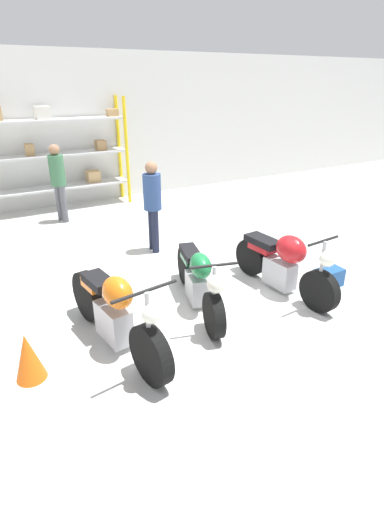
{
  "coord_description": "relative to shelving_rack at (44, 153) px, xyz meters",
  "views": [
    {
      "loc": [
        -2.47,
        -3.97,
        2.92
      ],
      "look_at": [
        0.0,
        0.4,
        0.7
      ],
      "focal_mm": 28.0,
      "sensor_mm": 36.0,
      "label": 1
    }
  ],
  "objects": [
    {
      "name": "ground_plane",
      "position": [
        0.83,
        -5.9,
        -1.38
      ],
      "size": [
        30.0,
        30.0,
        0.0
      ],
      "primitive_type": "plane",
      "color": "silver"
    },
    {
      "name": "back_wall",
      "position": [
        0.83,
        0.36,
        0.42
      ],
      "size": [
        30.0,
        0.08,
        3.6
      ],
      "color": "silver",
      "rests_on": "ground_plane"
    },
    {
      "name": "shelving_rack",
      "position": [
        0.0,
        0.0,
        0.0
      ],
      "size": [
        4.02,
        0.63,
        2.57
      ],
      "color": "yellow",
      "rests_on": "ground_plane"
    },
    {
      "name": "motorcycle_orange",
      "position": [
        -0.48,
        -6.01,
        -0.92
      ],
      "size": [
        0.73,
        2.21,
        1.07
      ],
      "rotation": [
        0.0,
        0.0,
        -1.43
      ],
      "color": "black",
      "rests_on": "ground_plane"
    },
    {
      "name": "motorcycle_green",
      "position": [
        0.83,
        -5.68,
        -0.96
      ],
      "size": [
        0.8,
        2.02,
        0.95
      ],
      "rotation": [
        0.0,
        0.0,
        -1.84
      ],
      "color": "black",
      "rests_on": "ground_plane"
    },
    {
      "name": "motorcycle_red",
      "position": [
        2.14,
        -5.91,
        -0.92
      ],
      "size": [
        0.57,
        1.98,
        1.03
      ],
      "rotation": [
        0.0,
        0.0,
        -1.49
      ],
      "color": "black",
      "rests_on": "ground_plane"
    },
    {
      "name": "person_browsing",
      "position": [
        1.13,
        -3.54,
        -0.41
      ],
      "size": [
        0.35,
        0.35,
        1.65
      ],
      "rotation": [
        0.0,
        0.0,
        3.05
      ],
      "color": "#1E2338",
      "rests_on": "ground_plane"
    },
    {
      "name": "person_near_rack",
      "position": [
        0.04,
        -1.0,
        -0.38
      ],
      "size": [
        0.41,
        0.41,
        1.69
      ],
      "rotation": [
        0.0,
        0.0,
        3.5
      ],
      "color": "#595960",
      "rests_on": "ground_plane"
    },
    {
      "name": "toolbox",
      "position": [
        2.87,
        -6.15,
        -1.24
      ],
      "size": [
        0.44,
        0.26,
        0.28
      ],
      "color": "#1E4C8C",
      "rests_on": "ground_plane"
    },
    {
      "name": "traffic_cone",
      "position": [
        -1.47,
        -6.09,
        -1.1
      ],
      "size": [
        0.32,
        0.32,
        0.55
      ],
      "color": "orange",
      "rests_on": "ground_plane"
    }
  ]
}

